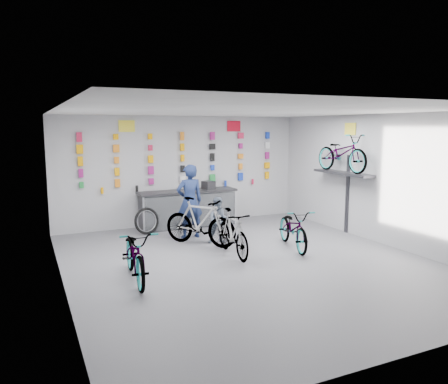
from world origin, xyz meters
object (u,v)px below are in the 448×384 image
bike_left (135,254)px  clerk (190,201)px  counter (188,209)px  bike_right (293,228)px  bike_service (200,222)px  customer (219,220)px  bike_center (233,233)px

bike_left → clerk: 3.15m
counter → bike_right: counter is taller
bike_right → clerk: bearing=148.2°
clerk → bike_service: bearing=88.6°
bike_service → bike_right: bearing=-68.7°
counter → clerk: (-0.37, -1.15, 0.42)m
counter → bike_right: (1.41, -3.01, -0.03)m
clerk → customer: bearing=119.9°
bike_left → bike_center: (2.22, 0.64, 0.01)m
bike_service → bike_center: bearing=-110.6°
bike_center → bike_service: (-0.32, 1.06, 0.06)m
clerk → customer: (0.43, -0.79, -0.36)m
bike_center → bike_right: bike_center is taller
counter → bike_center: counter is taller
bike_center → bike_service: bearing=111.2°
bike_left → bike_service: bearing=46.3°
counter → bike_right: size_ratio=1.55×
bike_service → clerk: bearing=49.9°
bike_service → clerk: clerk is taller
bike_right → clerk: (-1.78, 1.86, 0.45)m
bike_right → clerk: size_ratio=0.96×
bike_center → clerk: 1.89m
clerk → customer: clerk is taller
counter → clerk: 1.28m
bike_left → customer: 2.90m
bike_left → clerk: clerk is taller
counter → bike_service: bearing=-102.0°
bike_left → customer: bearing=39.8°
counter → bike_service: bike_service is taller
bike_right → customer: (-1.35, 1.07, 0.09)m
bike_right → clerk: clerk is taller
bike_left → bike_right: bike_left is taller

